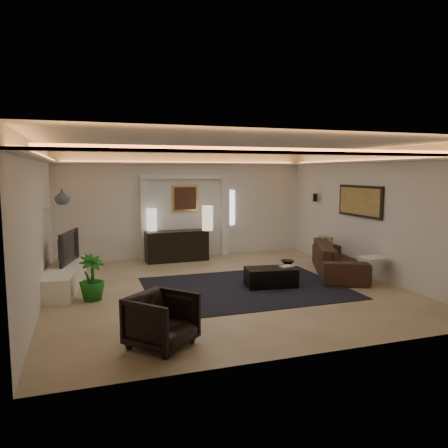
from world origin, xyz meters
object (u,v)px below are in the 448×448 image
object	(u,v)px
console	(177,246)
armchair	(162,321)
coffee_table	(271,277)
sofa	(338,259)

from	to	relation	value
console	armchair	size ratio (longest dim) A/B	2.05
coffee_table	armchair	size ratio (longest dim) A/B	1.29
coffee_table	armchair	world-z (taller)	armchair
sofa	coffee_table	size ratio (longest dim) A/B	2.39
console	coffee_table	world-z (taller)	console
armchair	coffee_table	bearing A→B (deg)	-0.95
sofa	coffee_table	world-z (taller)	sofa
sofa	armchair	world-z (taller)	armchair
coffee_table	console	bearing A→B (deg)	120.10
sofa	armchair	distance (m)	5.49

